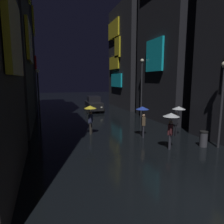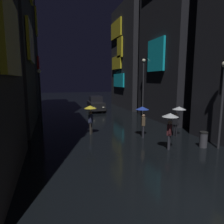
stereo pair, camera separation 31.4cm
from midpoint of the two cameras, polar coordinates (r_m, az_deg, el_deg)
ground_plane at (r=7.37m, az=22.63°, el=-23.58°), size 120.00×120.00×0.00m
building_left_far at (r=27.38m, az=-26.69°, el=21.76°), size 4.25×7.70×20.61m
building_right_mid at (r=21.64m, az=16.72°, el=24.08°), size 4.25×7.35×19.23m
building_right_far at (r=29.59m, az=5.20°, el=15.18°), size 4.25×8.79×14.06m
pedestrian_far_right_blue at (r=13.70m, az=8.11°, el=-0.34°), size 0.90×0.90×2.12m
pedestrian_midstreet_centre_clear at (r=14.41m, az=17.66°, el=-0.21°), size 0.90×0.90×2.12m
pedestrian_foreground_left_yellow at (r=14.23m, az=-6.87°, el=0.04°), size 0.90×0.90×2.12m
pedestrian_near_crossing_clear at (r=11.46m, az=15.74°, el=-2.45°), size 0.90×0.90×2.12m
car_distant at (r=25.05m, az=-5.61°, el=2.27°), size 2.41×4.23×1.92m
streetlamp_right_near at (r=12.73m, az=28.40°, el=4.55°), size 0.36×0.36×4.92m
streetlamp_right_far at (r=20.83m, az=8.04°, el=8.53°), size 0.36×0.36×6.00m
streetlamp_left_far at (r=19.32m, az=-20.75°, el=6.19°), size 0.36×0.36×4.89m
trash_bin at (r=12.97m, az=24.03°, el=-7.03°), size 0.46×0.46×0.93m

